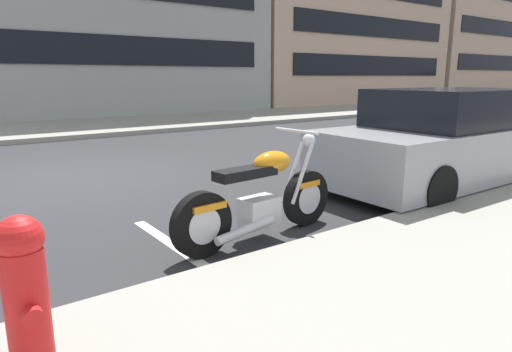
% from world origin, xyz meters
% --- Properties ---
extents(ground_plane, '(260.00, 260.00, 0.00)m').
position_xyz_m(ground_plane, '(0.00, 0.00, 0.00)').
color(ground_plane, '#28282B').
extents(sidewalk_far_curb, '(120.00, 5.00, 0.14)m').
position_xyz_m(sidewalk_far_curb, '(12.00, 7.15, 0.07)').
color(sidewalk_far_curb, gray).
rests_on(sidewalk_far_curb, ground).
extents(parking_stall_stripe, '(0.12, 2.20, 0.01)m').
position_xyz_m(parking_stall_stripe, '(0.00, -4.05, 0.00)').
color(parking_stall_stripe, silver).
rests_on(parking_stall_stripe, ground).
extents(parked_motorcycle, '(2.07, 0.62, 1.12)m').
position_xyz_m(parked_motorcycle, '(0.83, -4.22, 0.43)').
color(parked_motorcycle, black).
rests_on(parked_motorcycle, ground).
extents(parked_car_far_down_curb, '(4.54, 1.90, 1.49)m').
position_xyz_m(parked_car_far_down_curb, '(4.63, -4.01, 0.71)').
color(parked_car_far_down_curb, gray).
rests_on(parked_car_far_down_curb, ground).
extents(fire_hydrant, '(0.24, 0.36, 0.86)m').
position_xyz_m(fire_hydrant, '(-1.55, -5.36, 0.59)').
color(fire_hydrant, red).
rests_on(fire_hydrant, sidewalk_near_curb).
extents(townhouse_near_left, '(14.76, 10.72, 10.31)m').
position_xyz_m(townhouse_near_left, '(19.27, 14.76, 5.16)').
color(townhouse_near_left, tan).
rests_on(townhouse_near_left, ground).
extents(townhouse_corner_block, '(10.76, 8.59, 12.15)m').
position_xyz_m(townhouse_corner_block, '(32.58, 13.70, 6.07)').
color(townhouse_corner_block, tan).
rests_on(townhouse_corner_block, ground).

